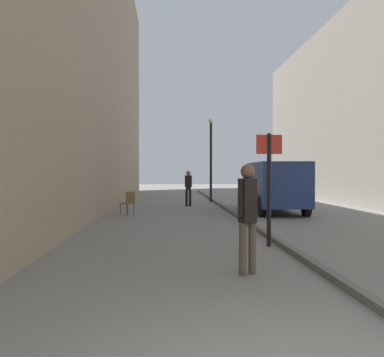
{
  "coord_description": "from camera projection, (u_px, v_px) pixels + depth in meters",
  "views": [
    {
      "loc": [
        -1.01,
        -2.38,
        1.72
      ],
      "look_at": [
        -0.21,
        11.18,
        1.49
      ],
      "focal_mm": 36.75,
      "sensor_mm": 36.0,
      "label": 1
    }
  ],
  "objects": [
    {
      "name": "street_sign_post",
      "position": [
        269.0,
        179.0,
        9.03
      ],
      "size": [
        0.6,
        0.1,
        2.6
      ],
      "rotation": [
        0.0,
        0.0,
        3.17
      ],
      "color": "black",
      "rests_on": "ground_plane"
    },
    {
      "name": "cafe_chair_near_window",
      "position": [
        128.0,
        201.0,
        15.58
      ],
      "size": [
        0.62,
        0.62,
        0.94
      ],
      "rotation": [
        0.0,
        0.0,
        0.8
      ],
      "color": "brown",
      "rests_on": "ground_plane"
    },
    {
      "name": "kerb_strip",
      "position": [
        239.0,
        217.0,
        14.54
      ],
      "size": [
        0.16,
        40.0,
        0.12
      ],
      "primitive_type": "cube",
      "color": "#615F5B",
      "rests_on": "ground_plane"
    },
    {
      "name": "delivery_van",
      "position": [
        274.0,
        185.0,
        16.72
      ],
      "size": [
        2.1,
        5.09,
        2.11
      ],
      "rotation": [
        0.0,
        0.0,
        -0.04
      ],
      "color": "navy",
      "rests_on": "ground_plane"
    },
    {
      "name": "building_facade_left",
      "position": [
        48.0,
        14.0,
        14.01
      ],
      "size": [
        3.42,
        40.0,
        14.69
      ],
      "primitive_type": "cube",
      "color": "gray",
      "rests_on": "ground_plane"
    },
    {
      "name": "pedestrian_mid_block",
      "position": [
        248.0,
        211.0,
        6.54
      ],
      "size": [
        0.35,
        0.28,
        1.85
      ],
      "rotation": [
        0.0,
        0.0,
        0.37
      ],
      "color": "brown",
      "rests_on": "ground_plane"
    },
    {
      "name": "lamp_post",
      "position": [
        211.0,
        154.0,
        22.41
      ],
      "size": [
        0.28,
        0.28,
        4.76
      ],
      "color": "black",
      "rests_on": "ground_plane"
    },
    {
      "name": "ground_plane",
      "position": [
        196.0,
        218.0,
        14.44
      ],
      "size": [
        80.0,
        80.0,
        0.0
      ],
      "primitive_type": "plane",
      "color": "gray"
    },
    {
      "name": "pedestrian_main_foreground",
      "position": [
        188.0,
        186.0,
        19.55
      ],
      "size": [
        0.35,
        0.23,
        1.78
      ],
      "rotation": [
        0.0,
        0.0,
        -0.16
      ],
      "color": "black",
      "rests_on": "ground_plane"
    }
  ]
}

